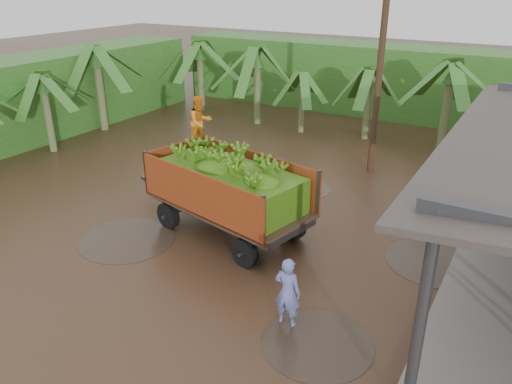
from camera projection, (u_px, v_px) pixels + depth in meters
ground at (252, 246)px, 14.02m from camera, size 100.00×100.00×0.00m
hedge_north at (373, 79)px, 26.84m from camera, size 22.00×3.00×3.60m
hedge_west at (36, 97)px, 22.96m from camera, size 3.00×18.00×3.60m
banana_trailer at (228, 187)px, 14.17m from camera, size 6.77×3.29×3.78m
man_blue at (288, 292)px, 10.59m from camera, size 0.61×0.41×1.63m
utility_pole at (379, 72)px, 17.73m from camera, size 1.20×0.24×7.47m
banana_plants at (212, 107)px, 21.26m from camera, size 23.84×19.74×4.14m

